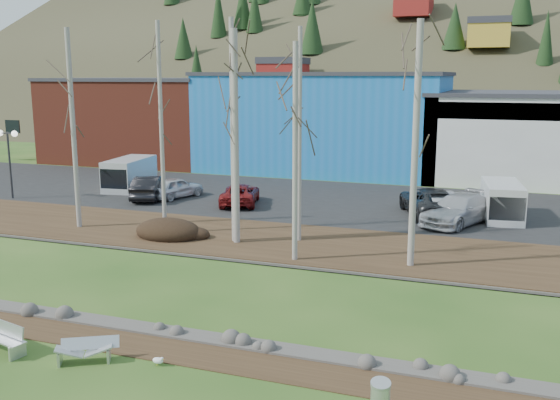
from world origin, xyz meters
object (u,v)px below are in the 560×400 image
at_px(bench_intact, 3,337).
at_px(car_5, 458,209).
at_px(car_2, 240,194).
at_px(van_grey, 128,174).
at_px(seagull, 158,360).
at_px(car_0, 175,187).
at_px(car_3, 438,203).
at_px(van_white, 502,201).
at_px(litter_bin, 380,400).
at_px(car_1, 149,187).
at_px(car_4, 430,202).
at_px(bench_damaged, 86,350).
at_px(street_lamp, 8,145).

distance_m(bench_intact, car_5, 23.77).
xyz_separation_m(car_2, van_grey, (-9.50, 2.19, 0.43)).
distance_m(seagull, car_0, 24.14).
distance_m(car_2, car_3, 11.98).
distance_m(car_3, van_white, 3.49).
distance_m(car_2, van_white, 15.46).
bearing_deg(car_2, van_grey, -29.44).
relative_size(litter_bin, van_white, 0.17).
xyz_separation_m(car_1, car_3, (18.17, 1.46, -0.04)).
xyz_separation_m(seagull, car_3, (5.45, 21.92, 0.70)).
bearing_deg(seagull, car_4, 86.23).
height_order(car_2, car_4, car_4).
height_order(car_4, van_white, van_white).
bearing_deg(car_0, bench_damaged, 131.84).
xyz_separation_m(bench_intact, car_5, (11.52, 20.78, 0.49)).
xyz_separation_m(car_1, car_2, (6.24, 0.37, -0.12)).
relative_size(bench_intact, van_white, 0.38).
bearing_deg(litter_bin, car_3, 92.39).
bearing_deg(street_lamp, car_3, 15.25).
bearing_deg(car_5, seagull, -83.42).
height_order(seagull, car_5, car_5).
distance_m(bench_intact, car_0, 23.00).
height_order(car_2, car_5, car_5).
relative_size(car_3, car_4, 0.75).
xyz_separation_m(seagull, street_lamp, (-21.30, 17.59, 3.48)).
height_order(bench_intact, seagull, bench_intact).
distance_m(bench_damaged, van_grey, 27.34).
xyz_separation_m(car_1, van_grey, (-3.25, 2.57, 0.31)).
bearing_deg(street_lamp, van_white, 14.39).
xyz_separation_m(seagull, van_white, (8.93, 22.02, 1.00)).
bearing_deg(car_3, van_white, 160.18).
height_order(street_lamp, van_white, street_lamp).
distance_m(bench_intact, street_lamp, 24.87).
height_order(car_2, van_grey, van_grey).
xyz_separation_m(street_lamp, car_5, (28.03, 2.45, -2.70)).
bearing_deg(van_grey, car_3, -10.37).
relative_size(car_3, van_white, 0.90).
relative_size(litter_bin, van_grey, 0.16).
xyz_separation_m(seagull, car_4, (5.05, 21.65, 0.79)).
relative_size(car_0, car_4, 0.69).
bearing_deg(van_white, car_3, 174.22).
height_order(bench_damaged, car_1, car_1).
relative_size(car_1, car_5, 0.84).
xyz_separation_m(van_white, van_grey, (-24.90, 1.00, 0.06)).
distance_m(car_4, car_5, 2.32).
bearing_deg(car_5, van_white, 67.02).
height_order(car_3, van_white, van_white).
bearing_deg(car_1, bench_damaged, 98.10).
bearing_deg(van_white, street_lamp, -179.07).
xyz_separation_m(car_4, van_white, (3.89, 0.38, 0.21)).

